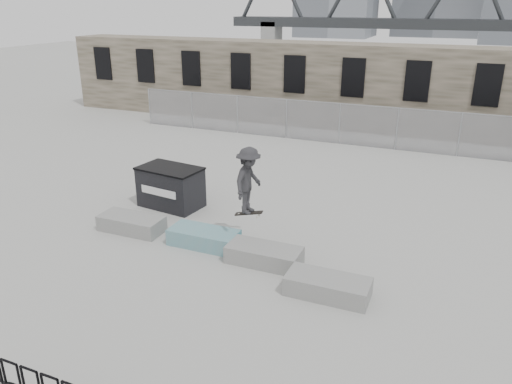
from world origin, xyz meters
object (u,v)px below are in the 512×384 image
at_px(planter_center_left, 204,237).
at_px(planter_center_right, 264,254).
at_px(skateboarder, 249,181).
at_px(dumpster, 171,187).
at_px(planter_far_left, 132,223).
at_px(planter_offset, 328,286).

distance_m(planter_center_left, planter_center_right, 2.03).
height_order(planter_center_right, skateboarder, skateboarder).
distance_m(planter_center_left, dumpster, 3.30).
xyz_separation_m(planter_far_left, dumpster, (0.07, 2.18, 0.44)).
height_order(planter_center_left, dumpster, dumpster).
bearing_deg(dumpster, planter_offset, -20.16).
relative_size(planter_center_left, planter_center_right, 1.00).
distance_m(dumpster, skateboarder, 4.29).
bearing_deg(dumpster, planter_far_left, -84.48).
relative_size(planter_center_left, planter_offset, 1.00).
xyz_separation_m(planter_far_left, skateboarder, (3.75, 0.42, 1.76)).
relative_size(planter_offset, skateboarder, 1.00).
bearing_deg(planter_far_left, planter_offset, -10.31).
bearing_deg(planter_center_right, planter_offset, -23.74).
relative_size(planter_center_left, skateboarder, 1.00).
height_order(planter_center_left, skateboarder, skateboarder).
height_order(planter_far_left, planter_center_left, same).
relative_size(planter_center_left, dumpster, 0.89).
xyz_separation_m(planter_center_left, skateboarder, (1.24, 0.42, 1.76)).
bearing_deg(skateboarder, planter_offset, -116.82).
bearing_deg(planter_center_right, planter_center_left, 171.24).
height_order(planter_center_right, planter_offset, same).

